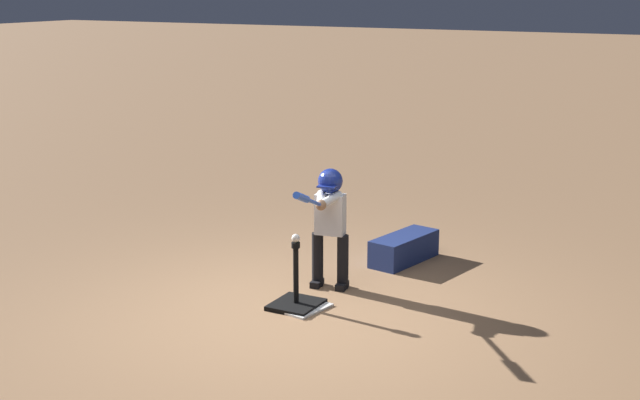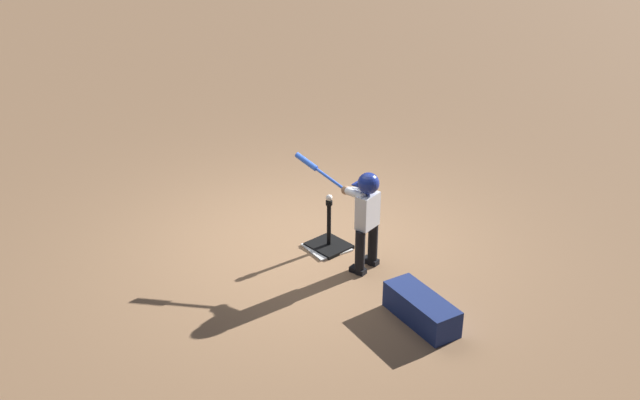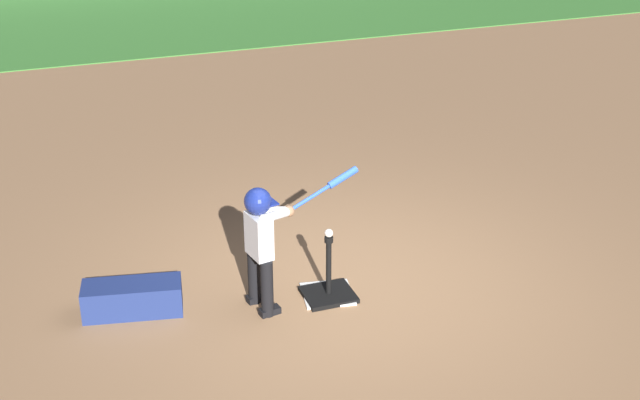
% 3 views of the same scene
% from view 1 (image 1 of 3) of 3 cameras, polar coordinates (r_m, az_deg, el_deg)
% --- Properties ---
extents(ground_plane, '(90.00, 90.00, 0.00)m').
position_cam_1_polar(ground_plane, '(7.70, -1.63, -7.56)').
color(ground_plane, '#99704C').
extents(home_plate, '(0.51, 0.51, 0.02)m').
position_cam_1_polar(home_plate, '(7.93, -1.36, -6.82)').
color(home_plate, white).
rests_on(home_plate, ground_plane).
extents(batting_tee, '(0.44, 0.40, 0.60)m').
position_cam_1_polar(batting_tee, '(7.92, -1.54, -6.33)').
color(batting_tee, black).
rests_on(batting_tee, ground_plane).
extents(batter_child, '(1.07, 0.39, 1.14)m').
position_cam_1_polar(batter_child, '(8.20, 0.58, -0.88)').
color(batter_child, black).
rests_on(batter_child, ground_plane).
extents(baseball, '(0.07, 0.07, 0.07)m').
position_cam_1_polar(baseball, '(7.75, -1.57, -2.46)').
color(baseball, white).
rests_on(baseball, batting_tee).
extents(equipment_bag, '(0.89, 0.47, 0.28)m').
position_cam_1_polar(equipment_bag, '(9.19, 5.40, -3.10)').
color(equipment_bag, navy).
rests_on(equipment_bag, ground_plane).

